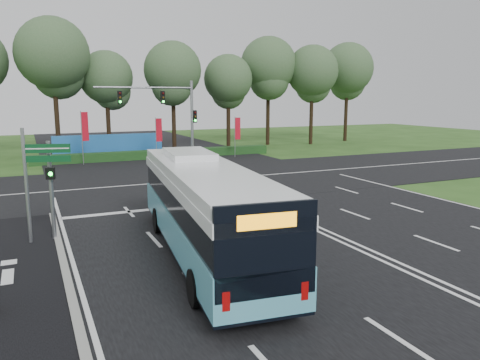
# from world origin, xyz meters

# --- Properties ---
(ground) EXTENTS (120.00, 120.00, 0.00)m
(ground) POSITION_xyz_m (0.00, 0.00, 0.00)
(ground) COLOR #284D19
(ground) RESTS_ON ground
(road_main) EXTENTS (20.00, 120.00, 0.04)m
(road_main) POSITION_xyz_m (0.00, 0.00, 0.02)
(road_main) COLOR black
(road_main) RESTS_ON ground
(road_cross) EXTENTS (120.00, 14.00, 0.05)m
(road_cross) POSITION_xyz_m (0.00, 12.00, 0.03)
(road_cross) COLOR black
(road_cross) RESTS_ON ground
(kerb_strip) EXTENTS (0.25, 18.00, 0.12)m
(kerb_strip) POSITION_xyz_m (-10.10, -3.00, 0.06)
(kerb_strip) COLOR gray
(kerb_strip) RESTS_ON ground
(city_bus) EXTENTS (4.00, 12.56, 3.54)m
(city_bus) POSITION_xyz_m (-5.40, -2.63, 1.78)
(city_bus) COLOR #54ABC2
(city_bus) RESTS_ON ground
(pedestrian_signal) EXTENTS (0.37, 0.44, 3.97)m
(pedestrian_signal) POSITION_xyz_m (-10.20, 1.73, 2.17)
(pedestrian_signal) COLOR gray
(pedestrian_signal) RESTS_ON ground
(street_sign) EXTENTS (1.71, 0.55, 4.52)m
(street_sign) POSITION_xyz_m (-10.73, 1.50, 2.81)
(street_sign) COLOR gray
(street_sign) RESTS_ON ground
(banner_flag_left) EXTENTS (0.62, 0.31, 4.51)m
(banner_flag_left) POSITION_xyz_m (-6.55, 23.26, 2.95)
(banner_flag_left) COLOR gray
(banner_flag_left) RESTS_ON ground
(banner_flag_mid) EXTENTS (0.56, 0.17, 3.85)m
(banner_flag_mid) POSITION_xyz_m (-0.24, 23.28, 2.54)
(banner_flag_mid) COLOR gray
(banner_flag_mid) RESTS_ON ground
(banner_flag_right) EXTENTS (0.57, 0.09, 3.83)m
(banner_flag_right) POSITION_xyz_m (7.05, 22.36, 2.52)
(banner_flag_right) COLOR gray
(banner_flag_right) RESTS_ON ground
(traffic_light_gantry) EXTENTS (8.41, 0.28, 7.00)m
(traffic_light_gantry) POSITION_xyz_m (0.21, 20.50, 4.66)
(traffic_light_gantry) COLOR gray
(traffic_light_gantry) RESTS_ON ground
(hedge) EXTENTS (22.00, 1.20, 0.80)m
(hedge) POSITION_xyz_m (0.00, 24.50, 0.40)
(hedge) COLOR #153A16
(hedge) RESTS_ON ground
(blue_hoarding) EXTENTS (10.00, 0.30, 2.20)m
(blue_hoarding) POSITION_xyz_m (-4.00, 27.00, 1.10)
(blue_hoarding) COLOR #2165B3
(blue_hoarding) RESTS_ON ground
(eucalyptus_row) EXTENTS (54.13, 8.63, 12.92)m
(eucalyptus_row) POSITION_xyz_m (2.88, 30.81, 8.81)
(eucalyptus_row) COLOR black
(eucalyptus_row) RESTS_ON ground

